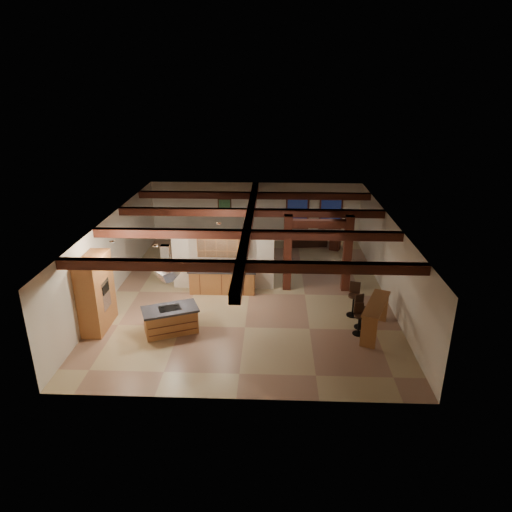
{
  "coord_description": "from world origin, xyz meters",
  "views": [
    {
      "loc": [
        0.87,
        -15.28,
        7.44
      ],
      "look_at": [
        0.23,
        0.5,
        1.31
      ],
      "focal_mm": 32.0,
      "sensor_mm": 36.0,
      "label": 1
    }
  ],
  "objects_px": {
    "kitchen_island": "(171,320)",
    "sofa": "(306,239)",
    "bar_counter": "(375,313)",
    "dining_table": "(236,257)"
  },
  "relations": [
    {
      "from": "kitchen_island",
      "to": "dining_table",
      "type": "xyz_separation_m",
      "value": [
        1.6,
        5.67,
        -0.09
      ]
    },
    {
      "from": "kitchen_island",
      "to": "sofa",
      "type": "bearing_deg",
      "value": 60.22
    },
    {
      "from": "kitchen_island",
      "to": "sofa",
      "type": "distance_m",
      "value": 9.5
    },
    {
      "from": "sofa",
      "to": "bar_counter",
      "type": "xyz_separation_m",
      "value": [
        1.65,
        -8.07,
        0.42
      ]
    },
    {
      "from": "kitchen_island",
      "to": "sofa",
      "type": "relative_size",
      "value": 0.96
    },
    {
      "from": "bar_counter",
      "to": "sofa",
      "type": "bearing_deg",
      "value": 101.54
    },
    {
      "from": "bar_counter",
      "to": "kitchen_island",
      "type": "bearing_deg",
      "value": -178.42
    },
    {
      "from": "kitchen_island",
      "to": "bar_counter",
      "type": "xyz_separation_m",
      "value": [
        6.37,
        0.18,
        0.29
      ]
    },
    {
      "from": "dining_table",
      "to": "sofa",
      "type": "height_order",
      "value": "dining_table"
    },
    {
      "from": "kitchen_island",
      "to": "dining_table",
      "type": "relative_size",
      "value": 1.0
    }
  ]
}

